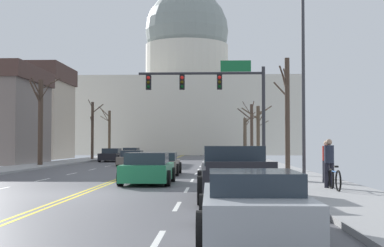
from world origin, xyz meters
The scene contains 22 objects.
ground centered at (0.00, 0.00, 0.02)m, with size 20.00×180.00×0.20m.
signal_gantry centered at (4.77, 15.67, 5.01)m, with size 7.91×0.41×6.76m.
street_lamp_right centered at (7.93, 4.49, 5.05)m, with size 2.19×0.24×8.36m.
capitol_building centered at (0.00, 73.22, 9.87)m, with size 35.94×22.75×30.37m.
sedan_near_00 centered at (1.62, 11.68, 0.57)m, with size 2.08×4.22×1.20m.
sedan_near_01 centered at (1.72, 4.74, 0.61)m, with size 2.11×4.23×1.32m.
pickup_truck_near_02 centered at (5.13, -1.22, 0.73)m, with size 2.40×5.32×1.61m.
sedan_near_03 centered at (5.19, -8.00, 0.57)m, with size 2.02×4.54×1.19m.
sedan_oncoming_00 centered at (-1.83, 23.62, 0.55)m, with size 2.01×4.48×1.19m.
sedan_oncoming_01 centered at (-5.28, 33.50, 0.60)m, with size 2.00×4.72×1.26m.
sedan_oncoming_02 centered at (-5.08, 44.30, 0.59)m, with size 2.17×4.58×1.24m.
flank_building_00 centered at (-18.17, 43.22, 5.39)m, with size 11.78×9.28×10.65m.
bare_tree_00 centered at (8.47, 38.72, 3.18)m, with size 2.65×1.30×6.11m.
bare_tree_01 centered at (-7.91, 36.92, 3.22)m, with size 1.54×1.40×6.07m.
bare_tree_02 centered at (8.10, 43.65, 2.54)m, with size 1.36×2.06×5.17m.
bare_tree_03 centered at (-8.33, 21.52, 3.48)m, with size 2.09×1.31×6.46m.
bare_tree_04 centered at (8.20, 9.50, 3.27)m, with size 0.74×2.01×5.90m.
bare_tree_05 centered at (-8.77, 50.18, 3.21)m, with size 1.60×1.57×6.34m.
bare_tree_06 centered at (8.71, 33.00, 2.95)m, with size 2.99×2.16×5.20m.
pedestrian_00 centered at (8.55, 1.32, 1.09)m, with size 0.35×0.34×1.71m.
pedestrian_01 centered at (8.99, 3.86, 1.08)m, with size 0.35×0.34×1.68m.
bicycle_parked centered at (8.54, 0.43, 0.49)m, with size 0.12×1.77×0.85m.
Camera 1 is at (4.47, -17.84, 1.68)m, focal length 50.43 mm.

